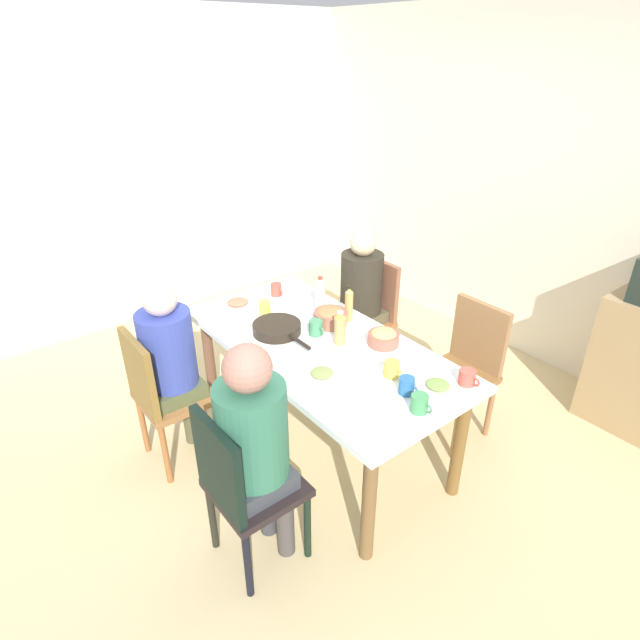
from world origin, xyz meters
TOP-DOWN VIEW (x-y plane):
  - ground_plane at (0.00, 0.00)m, footprint 5.79×5.79m
  - wall_back at (0.00, 2.09)m, footprint 5.07×0.12m
  - wall_left at (-2.47, 0.00)m, footprint 0.12×4.30m
  - dining_table at (0.00, 0.00)m, footprint 1.81×0.88m
  - chair_0 at (0.45, 0.82)m, footprint 0.40×0.40m
  - chair_1 at (-0.45, 0.82)m, footprint 0.40×0.40m
  - person_1 at (-0.45, 0.73)m, footprint 0.30×0.30m
  - chair_2 at (-0.45, -0.82)m, footprint 0.40×0.40m
  - person_2 at (-0.45, -0.73)m, footprint 0.30×0.30m
  - chair_3 at (0.45, -0.82)m, footprint 0.40×0.40m
  - person_3 at (0.45, -0.73)m, footprint 0.32×0.32m
  - plate_0 at (-0.72, -0.13)m, footprint 0.25×0.25m
  - plate_1 at (0.73, 0.18)m, footprint 0.21×0.21m
  - plate_2 at (0.28, -0.21)m, footprint 0.22×0.22m
  - bowl_0 at (0.24, 0.28)m, footprint 0.18×0.18m
  - bowl_1 at (-0.14, 0.19)m, footprint 0.21×0.21m
  - serving_pan at (-0.25, -0.13)m, footprint 0.47×0.29m
  - cup_0 at (-0.69, 0.16)m, footprint 0.11×0.07m
  - cup_1 at (-0.09, 0.04)m, footprint 0.12×0.08m
  - cup_2 at (0.79, -0.03)m, footprint 0.12×0.08m
  - cup_3 at (0.65, 0.03)m, footprint 0.11×0.08m
  - cup_4 at (0.79, 0.33)m, footprint 0.12×0.08m
  - cup_5 at (-0.49, -0.06)m, footprint 0.11×0.07m
  - cup_6 at (0.50, 0.08)m, footprint 0.12×0.08m
  - bottle_0 at (0.08, 0.09)m, footprint 0.07×0.07m
  - bottle_1 at (-0.10, 0.31)m, footprint 0.05×0.05m
  - bottle_2 at (-0.31, 0.25)m, footprint 0.06×0.06m

SIDE VIEW (x-z plane):
  - ground_plane at x=0.00m, z-range 0.00..0.00m
  - chair_0 at x=0.45m, z-range 0.06..0.96m
  - chair_1 at x=-0.45m, z-range 0.06..0.96m
  - chair_2 at x=-0.45m, z-range 0.06..0.96m
  - chair_3 at x=0.45m, z-range 0.06..0.96m
  - dining_table at x=0.00m, z-range 0.29..1.04m
  - person_1 at x=-0.45m, z-range 0.12..1.28m
  - person_2 at x=-0.45m, z-range 0.12..1.29m
  - person_3 at x=0.45m, z-range 0.13..1.35m
  - plate_0 at x=-0.72m, z-range 0.75..0.79m
  - plate_1 at x=0.73m, z-range 0.75..0.79m
  - plate_2 at x=0.28m, z-range 0.75..0.79m
  - serving_pan at x=-0.25m, z-range 0.75..0.81m
  - cup_4 at x=0.79m, z-range 0.75..0.83m
  - cup_6 at x=0.50m, z-range 0.75..0.84m
  - cup_0 at x=-0.69m, z-range 0.75..0.84m
  - cup_2 at x=0.79m, z-range 0.75..0.84m
  - cup_3 at x=0.65m, z-range 0.75..0.84m
  - bowl_0 at x=0.24m, z-range 0.75..0.84m
  - cup_1 at x=-0.09m, z-range 0.75..0.85m
  - cup_5 at x=-0.49m, z-range 0.75..0.85m
  - bowl_1 at x=-0.14m, z-range 0.75..0.86m
  - bottle_0 at x=0.08m, z-range 0.75..0.96m
  - bottle_1 at x=-0.10m, z-range 0.75..0.98m
  - bottle_2 at x=-0.31m, z-range 0.75..0.99m
  - wall_back at x=0.00m, z-range 0.00..2.60m
  - wall_left at x=-2.47m, z-range 0.00..2.60m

